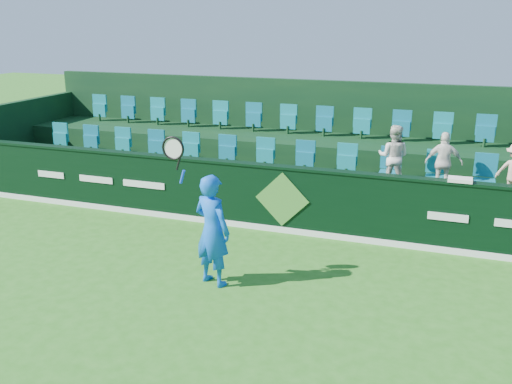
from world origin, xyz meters
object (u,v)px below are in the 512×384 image
at_px(tennis_player, 212,229).
at_px(spectator_left, 393,157).
at_px(spectator_middle, 444,162).
at_px(towel, 460,180).

relative_size(tennis_player, spectator_left, 1.90).
height_order(spectator_left, spectator_middle, spectator_left).
bearing_deg(towel, spectator_middle, 105.81).
bearing_deg(tennis_player, spectator_left, 58.09).
bearing_deg(spectator_left, towel, 143.17).
relative_size(spectator_middle, towel, 2.91).
xyz_separation_m(spectator_left, spectator_middle, (0.97, 0.00, -0.04)).
xyz_separation_m(tennis_player, spectator_middle, (3.31, 3.75, 0.48)).
height_order(tennis_player, towel, tennis_player).
height_order(tennis_player, spectator_middle, tennis_player).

